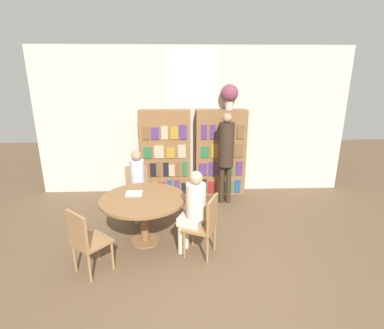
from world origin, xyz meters
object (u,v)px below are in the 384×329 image
Objects in this scene: chair_left_side at (138,188)px; seated_reader_left at (138,182)px; seated_reader_right at (193,207)px; librarian_standing at (226,150)px; bookshelf_left at (165,153)px; reading_table at (143,205)px; bookshelf_right at (220,153)px; chair_near_camera at (86,239)px; chair_far_side at (205,223)px; flower_vase at (229,94)px.

seated_reader_left is (0.04, -0.18, 0.19)m from chair_left_side.
librarian_standing is at bearing 0.79° from seated_reader_right.
reading_table is at bearing -97.67° from bookshelf_left.
reading_table is at bearing 90.00° from chair_left_side.
bookshelf_right is 3.34m from chair_near_camera.
chair_far_side is 0.28m from seated_reader_right.
librarian_standing is at bearing -101.86° from flower_vase.
bookshelf_left is 1.43× the size of seated_reader_right.
bookshelf_left and bookshelf_right have the same top height.
librarian_standing is (1.18, -0.50, 0.20)m from bookshelf_left.
reading_table is 0.98m from chair_left_side.
flower_vase is at bearing 78.14° from librarian_standing.
librarian_standing reaches higher than chair_near_camera.
reading_table is 1.41× the size of chair_left_side.
seated_reader_right is (0.73, -0.31, 0.10)m from reading_table.
flower_vase is at bearing 50.90° from reading_table.
seated_reader_right is at bearing -106.89° from bookshelf_right.
chair_far_side reaches higher than reading_table.
bookshelf_right is at bearing 53.55° from reading_table.
seated_reader_left is at bearing -110.81° from bookshelf_left.
librarian_standing is at bearing 44.10° from reading_table.
seated_reader_left is (0.47, 1.50, 0.19)m from chair_near_camera.
chair_left_side is 0.72× the size of seated_reader_right.
bookshelf_left is 1.00× the size of bookshelf_right.
reading_table is at bearing 90.00° from seated_reader_right.
bookshelf_left is 1.44× the size of seated_reader_left.
chair_near_camera is at bearing -131.34° from reading_table.
reading_table is (-1.40, -1.89, -0.27)m from bookshelf_right.
seated_reader_left is at bearing 113.95° from chair_near_camera.
bookshelf_left reaches higher than chair_near_camera.
chair_near_camera and chair_far_side have the same top height.
seated_reader_left is 1.41m from seated_reader_right.
flower_vase is 0.55× the size of chair_far_side.
flower_vase is 2.54m from chair_left_side.
seated_reader_right is (-0.16, 0.07, 0.21)m from chair_far_side.
chair_left_side is at bearing -149.59° from bookshelf_right.
bookshelf_left is 1.22m from seated_reader_left.
bookshelf_right is 1.44× the size of seated_reader_left.
chair_left_side is at bearing -90.00° from seated_reader_left.
reading_table is 1.02× the size of seated_reader_left.
seated_reader_right is (0.90, -1.08, 0.02)m from seated_reader_left.
chair_near_camera is 1.58m from seated_reader_left.
seated_reader_left is 0.70× the size of librarian_standing.
seated_reader_left is at bearing 66.05° from chair_far_side.
reading_table is at bearing -126.45° from bookshelf_right.
chair_left_side is 1.73m from chair_far_side.
seated_reader_left reaches higher than chair_near_camera.
seated_reader_right reaches higher than reading_table.
chair_left_side is 0.50× the size of librarian_standing.
seated_reader_right is at bearing 114.05° from chair_left_side.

